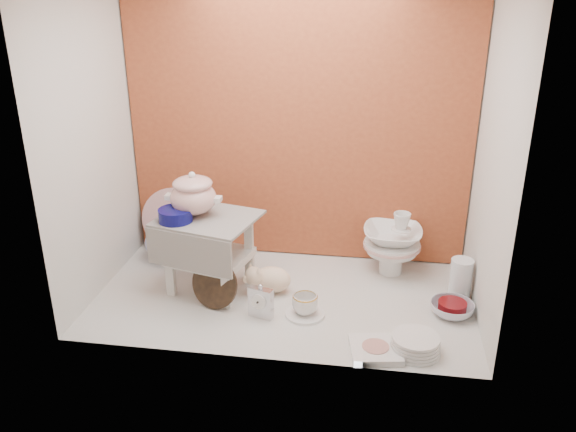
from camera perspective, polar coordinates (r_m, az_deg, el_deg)
name	(u,v)px	position (r m, az deg, el deg)	size (l,w,h in m)	color
ground	(283,297)	(2.91, -0.45, -7.78)	(1.80, 1.80, 0.00)	silver
niche_shell	(289,99)	(2.74, 0.09, 11.19)	(1.86, 1.03, 1.53)	#AB4F2A
step_stool	(210,254)	(2.92, -7.50, -3.59)	(0.44, 0.38, 0.38)	silver
soup_tureen	(193,194)	(2.84, -9.09, 2.14)	(0.26, 0.26, 0.22)	white
cobalt_bowl	(175,215)	(2.82, -10.74, 0.08)	(0.16, 0.16, 0.06)	#0B0B55
floral_platter	(174,219)	(3.38, -10.88, -0.32)	(0.36, 0.08, 0.36)	white
blue_white_vase	(166,238)	(3.30, -11.58, -2.05)	(0.24, 0.24, 0.25)	white
lacquer_tray	(214,284)	(2.81, -7.06, -6.49)	(0.24, 0.08, 0.23)	black
mantel_clock	(261,301)	(2.72, -2.63, -8.12)	(0.11, 0.04, 0.17)	silver
plush_pig	(272,279)	(2.92, -1.57, -6.05)	(0.24, 0.16, 0.14)	beige
teacup_saucer	(305,314)	(2.77, 1.63, -9.37)	(0.18, 0.18, 0.01)	white
gold_rim_teacup	(305,304)	(2.74, 1.64, -8.42)	(0.12, 0.12, 0.09)	white
lattice_dish	(375,350)	(2.55, 8.37, -12.55)	(0.20, 0.20, 0.03)	white
dinner_plate_stack	(415,344)	(2.57, 12.10, -11.91)	(0.21, 0.21, 0.07)	white
crystal_bowl	(452,309)	(2.86, 15.44, -8.59)	(0.20, 0.20, 0.06)	silver
clear_glass_vase	(460,280)	(2.96, 16.20, -5.90)	(0.11, 0.11, 0.21)	silver
porcelain_tower	(392,243)	(3.11, 9.95, -2.53)	(0.30, 0.30, 0.34)	white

